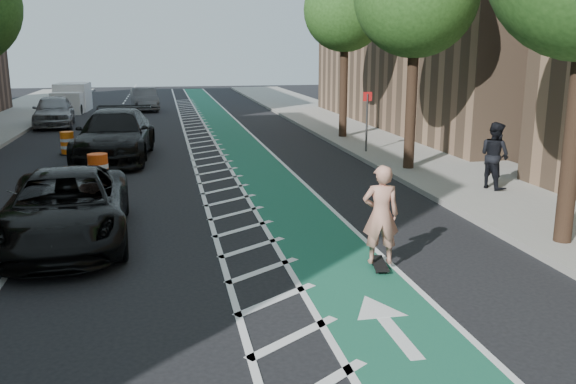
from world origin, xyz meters
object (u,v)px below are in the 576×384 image
object	(u,v)px
suv_far	(115,135)
suv_near	(66,208)
skateboarder	(381,215)
barrel_a	(98,172)

from	to	relation	value
suv_far	suv_near	bearing A→B (deg)	-87.95
skateboarder	suv_near	size ratio (longest dim) A/B	0.34
suv_far	barrel_a	xyz separation A→B (m)	(-0.18, -4.90, -0.44)
skateboarder	suv_near	xyz separation A→B (m)	(-6.06, 2.90, -0.29)
skateboarder	suv_far	bearing A→B (deg)	-56.08
suv_far	barrel_a	distance (m)	4.92
skateboarder	suv_far	xyz separation A→B (m)	(-5.72, 13.24, -0.14)
suv_near	barrel_a	bearing A→B (deg)	85.76
suv_near	barrel_a	size ratio (longest dim) A/B	5.38
skateboarder	suv_near	distance (m)	6.73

